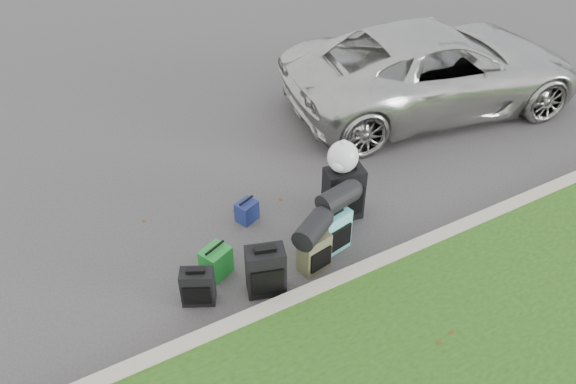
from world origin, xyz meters
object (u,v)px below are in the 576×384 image
suitcase_small_black (198,287)px  tote_navy (247,211)px  suitcase_teal (333,231)px  tote_green (216,262)px  suitcase_large_black_right (343,193)px  suitcase_large_black_left (266,271)px  suitcase_olive (314,252)px  suv (436,68)px

suitcase_small_black → tote_navy: size_ratio=1.61×
suitcase_teal → tote_green: 1.45m
suitcase_large_black_right → suitcase_large_black_left: bearing=-144.2°
suitcase_small_black → suitcase_teal: suitcase_teal is taller
suitcase_teal → tote_navy: bearing=114.1°
suitcase_small_black → suitcase_olive: bearing=20.1°
suitcase_large_black_right → suitcase_small_black: bearing=-157.2°
tote_green → suitcase_small_black: bearing=-161.8°
suitcase_small_black → suitcase_large_black_right: (2.20, 0.46, 0.14)m
suitcase_large_black_left → tote_navy: (0.35, 1.21, -0.17)m
suitcase_small_black → tote_green: size_ratio=1.24×
suitcase_teal → suitcase_small_black: bearing=169.4°
suitcase_olive → suitcase_teal: 0.42m
suitcase_small_black → tote_navy: 1.46m
suitcase_small_black → tote_green: bearing=68.5°
suitcase_small_black → suitcase_large_black_right: bearing=39.2°
suitcase_large_black_right → tote_navy: size_ratio=2.63×
suitcase_olive → tote_navy: bearing=94.9°
tote_navy → suitcase_olive: bearing=-97.5°
suitcase_olive → suitcase_teal: suitcase_teal is taller
suitcase_teal → tote_navy: suitcase_teal is taller
suitcase_teal → suv: bearing=22.2°
suitcase_small_black → suitcase_large_black_left: bearing=10.2°
tote_green → suitcase_teal: bearing=-34.9°
suv → suitcase_large_black_right: 3.44m
tote_green → suv: bearing=-1.5°
suitcase_teal → tote_navy: 1.21m
suitcase_olive → suitcase_large_black_right: (0.82, 0.63, 0.12)m
suitcase_teal → suitcase_large_black_left: bearing=-178.5°
suitcase_teal → suitcase_large_black_right: suitcase_large_black_right is taller
suitcase_large_black_right → tote_green: bearing=-164.1°
suv → suitcase_small_black: bearing=123.5°
suitcase_large_black_right → tote_navy: (-1.13, 0.53, -0.23)m
suv → suitcase_teal: 4.07m
suitcase_large_black_left → tote_green: bearing=144.1°
suv → suitcase_teal: (-3.40, -2.19, -0.42)m
suitcase_olive → tote_navy: (-0.31, 1.17, -0.11)m
suv → tote_navy: bearing=116.9°
suitcase_large_black_left → suitcase_large_black_right: bearing=42.8°
suitcase_large_black_left → suitcase_teal: size_ratio=1.10×
tote_green → tote_navy: tote_green is taller
tote_green → tote_navy: bearing=20.6°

